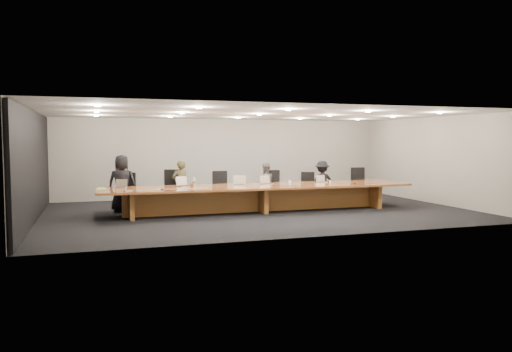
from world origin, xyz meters
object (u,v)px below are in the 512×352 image
(laptop_a, at_px, (120,184))
(laptop_b, at_px, (184,181))
(chair_far_right, at_px, (360,184))
(paper_cup_near, at_px, (290,182))
(water_bottle, at_px, (194,182))
(chair_right, at_px, (308,188))
(person_b, at_px, (180,185))
(conference_table, at_px, (259,193))
(chair_left, at_px, (171,189))
(chair_mid_right, at_px, (273,187))
(paper_cup_far, at_px, (330,182))
(person_a, at_px, (122,183))
(mic_left, at_px, (162,189))
(chair_mid_left, at_px, (222,189))
(laptop_c, at_px, (239,180))
(laptop_e, at_px, (322,179))
(chair_far_left, at_px, (126,191))
(av_box, at_px, (128,190))
(laptop_d, at_px, (267,180))
(person_c, at_px, (265,184))
(mic_center, at_px, (274,186))
(amber_mug, at_px, (192,185))
(person_d, at_px, (322,182))
(mic_right, at_px, (355,183))

(laptop_a, height_order, laptop_b, laptop_b)
(chair_far_right, bearing_deg, paper_cup_near, -157.56)
(laptop_b, bearing_deg, chair_far_right, -16.20)
(laptop_b, xyz_separation_m, water_bottle, (0.25, -0.19, -0.02))
(chair_right, distance_m, person_b, 4.11)
(laptop_a, bearing_deg, paper_cup_near, 18.87)
(conference_table, height_order, chair_left, chair_left)
(chair_mid_right, distance_m, paper_cup_far, 1.79)
(person_a, relative_size, mic_left, 14.55)
(mic_left, bearing_deg, chair_mid_left, 38.38)
(laptop_c, height_order, laptop_e, laptop_c)
(conference_table, xyz_separation_m, chair_far_left, (-3.63, 1.34, 0.04))
(person_b, bearing_deg, av_box, 34.73)
(chair_left, relative_size, person_b, 0.83)
(paper_cup_near, relative_size, paper_cup_far, 1.19)
(water_bottle, bearing_deg, laptop_d, 3.66)
(person_c, height_order, mic_center, person_c)
(amber_mug, bearing_deg, person_a, 151.26)
(amber_mug, xyz_separation_m, paper_cup_near, (3.04, 0.27, -0.00))
(chair_far_right, xyz_separation_m, amber_mug, (-5.93, -1.09, 0.22))
(chair_far_right, height_order, person_d, person_d)
(laptop_d, xyz_separation_m, mic_right, (2.49, -0.81, -0.11))
(chair_mid_left, bearing_deg, laptop_e, -21.64)
(amber_mug, bearing_deg, person_d, 12.81)
(person_c, distance_m, person_d, 1.93)
(chair_far_left, xyz_separation_m, chair_far_right, (7.63, -0.10, 0.02))
(conference_table, height_order, person_b, person_b)
(paper_cup_far, bearing_deg, av_box, -173.64)
(person_d, bearing_deg, chair_far_left, 6.00)
(water_bottle, height_order, mic_left, water_bottle)
(person_b, relative_size, person_c, 1.08)
(person_a, distance_m, av_box, 1.65)
(chair_mid_left, bearing_deg, mic_left, -147.64)
(chair_left, distance_m, chair_far_right, 6.33)
(laptop_d, xyz_separation_m, mic_center, (-0.06, -0.73, -0.12))
(laptop_a, distance_m, laptop_e, 5.99)
(chair_left, height_order, laptop_b, chair_left)
(chair_right, distance_m, mic_right, 1.80)
(laptop_b, relative_size, mic_center, 3.38)
(chair_mid_left, bearing_deg, laptop_b, -155.21)
(chair_right, relative_size, laptop_a, 3.39)
(person_c, bearing_deg, person_a, -10.80)
(person_a, xyz_separation_m, av_box, (0.05, -1.65, -0.05))
(laptop_b, distance_m, laptop_c, 1.60)
(person_b, relative_size, mic_left, 12.88)
(laptop_a, xyz_separation_m, mic_center, (4.13, -0.78, -0.11))
(person_d, xyz_separation_m, paper_cup_near, (-1.44, -0.75, 0.11))
(laptop_d, distance_m, water_bottle, 2.21)
(chair_mid_right, distance_m, av_box, 4.85)
(laptop_e, relative_size, paper_cup_near, 3.20)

